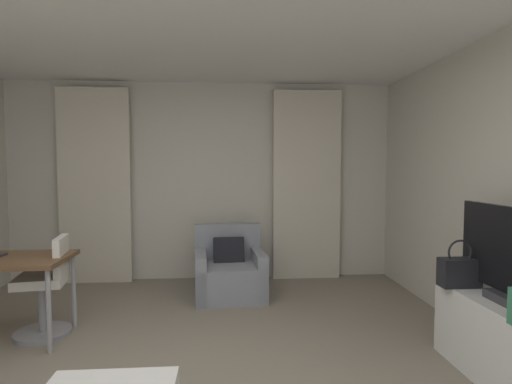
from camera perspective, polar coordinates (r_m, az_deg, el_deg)
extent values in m
cube|color=beige|center=(5.52, -7.35, 1.46)|extent=(5.12, 0.06, 2.60)
cube|color=beige|center=(5.63, -21.53, 0.77)|extent=(0.90, 0.06, 2.50)
cube|color=beige|center=(5.49, 7.07, 0.93)|extent=(0.90, 0.06, 2.50)
cube|color=gray|center=(4.84, -3.67, -12.11)|extent=(0.84, 0.82, 0.39)
cube|color=gray|center=(5.05, -3.97, -6.75)|extent=(0.79, 0.19, 0.42)
cube|color=gray|center=(4.86, 0.32, -11.19)|extent=(0.17, 0.77, 0.53)
cube|color=gray|center=(4.81, -7.71, -11.38)|extent=(0.17, 0.77, 0.53)
cube|color=black|center=(4.88, -3.79, -8.43)|extent=(0.37, 0.23, 0.37)
cylinder|color=#99999E|center=(4.29, -24.02, -12.43)|extent=(0.04, 0.04, 0.68)
cylinder|color=#99999E|center=(3.80, -26.88, -14.59)|extent=(0.04, 0.04, 0.68)
cylinder|color=gray|center=(4.23, -27.61, -14.33)|extent=(0.06, 0.06, 0.46)
cylinder|color=gray|center=(4.30, -27.52, -17.00)|extent=(0.48, 0.48, 0.04)
cube|color=silver|center=(4.16, -27.72, -10.79)|extent=(0.45, 0.45, 0.08)
cube|color=silver|center=(4.07, -25.47, -8.00)|extent=(0.11, 0.36, 0.34)
cube|color=white|center=(3.46, 31.81, -17.59)|extent=(0.45, 1.17, 0.57)
cube|color=black|center=(3.59, 26.45, -10.00)|extent=(0.30, 0.14, 0.22)
torus|color=black|center=(3.56, 26.52, -7.50)|extent=(0.20, 0.02, 0.20)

